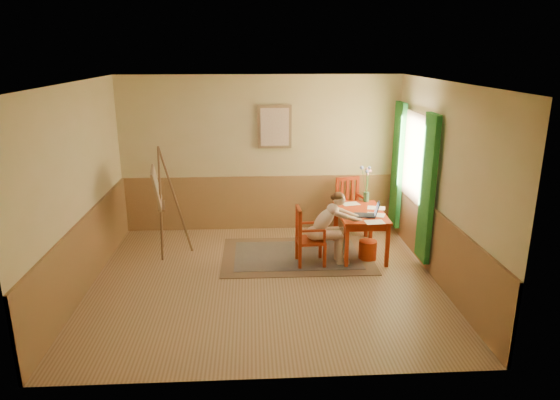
{
  "coord_description": "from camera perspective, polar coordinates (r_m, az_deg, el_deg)",
  "views": [
    {
      "loc": [
        -0.16,
        -6.58,
        3.2
      ],
      "look_at": [
        0.25,
        0.55,
        1.05
      ],
      "focal_mm": 32.04,
      "sensor_mm": 36.0,
      "label": 1
    }
  ],
  "objects": [
    {
      "name": "rug",
      "position": [
        8.14,
        1.93,
        -6.34
      ],
      "size": [
        2.41,
        1.62,
        0.02
      ],
      "color": "#8C7251",
      "rests_on": "room"
    },
    {
      "name": "wainscot",
      "position": [
        7.86,
        -1.93,
        -3.35
      ],
      "size": [
        5.0,
        4.5,
        1.0
      ],
      "color": "tan",
      "rests_on": "room"
    },
    {
      "name": "wastebasket",
      "position": [
        8.09,
        9.98,
        -5.64
      ],
      "size": [
        0.37,
        0.37,
        0.31
      ],
      "primitive_type": "cylinder",
      "rotation": [
        0.0,
        0.0,
        -0.39
      ],
      "color": "#C2390D",
      "rests_on": "room"
    },
    {
      "name": "easel",
      "position": [
        8.13,
        -13.64,
        0.96
      ],
      "size": [
        0.65,
        0.8,
        1.78
      ],
      "color": "brown",
      "rests_on": "room"
    },
    {
      "name": "room",
      "position": [
        6.82,
        -1.83,
        1.45
      ],
      "size": [
        5.04,
        4.54,
        2.84
      ],
      "color": "tan",
      "rests_on": "ground"
    },
    {
      "name": "window",
      "position": [
        8.31,
        14.9,
        3.29
      ],
      "size": [
        0.12,
        2.01,
        2.2
      ],
      "color": "white",
      "rests_on": "room"
    },
    {
      "name": "vase",
      "position": [
        8.59,
        9.83,
        1.66
      ],
      "size": [
        0.21,
        0.31,
        0.61
      ],
      "color": "#3F724C",
      "rests_on": "table"
    },
    {
      "name": "laptop",
      "position": [
        7.89,
        10.08,
        -1.49
      ],
      "size": [
        0.41,
        0.29,
        0.23
      ],
      "color": "#1E2338",
      "rests_on": "table"
    },
    {
      "name": "table",
      "position": [
        8.13,
        9.18,
        -1.89
      ],
      "size": [
        0.73,
        1.21,
        0.72
      ],
      "color": "#B0320F",
      "rests_on": "room"
    },
    {
      "name": "wall_portrait",
      "position": [
        8.89,
        -0.62,
        8.34
      ],
      "size": [
        0.6,
        0.05,
        0.76
      ],
      "color": "#8E6E4A",
      "rests_on": "room"
    },
    {
      "name": "figure",
      "position": [
        7.68,
        5.57,
        -2.84
      ],
      "size": [
        0.86,
        0.37,
        1.15
      ],
      "color": "beige",
      "rests_on": "room"
    },
    {
      "name": "chair_back",
      "position": [
        9.05,
        8.04,
        -0.73
      ],
      "size": [
        0.55,
        0.56,
        1.02
      ],
      "color": "#B0320F",
      "rests_on": "room"
    },
    {
      "name": "papers",
      "position": [
        8.09,
        10.12,
        -1.34
      ],
      "size": [
        0.7,
        1.18,
        0.0
      ],
      "color": "white",
      "rests_on": "table"
    },
    {
      "name": "chair_left",
      "position": [
        7.68,
        3.17,
        -4.17
      ],
      "size": [
        0.44,
        0.42,
        0.92
      ],
      "color": "#B0320F",
      "rests_on": "room"
    }
  ]
}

